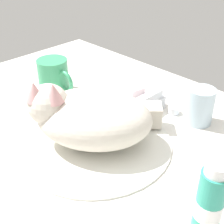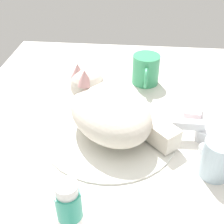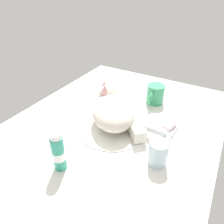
# 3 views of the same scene
# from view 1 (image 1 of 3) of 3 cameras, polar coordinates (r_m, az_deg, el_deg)

# --- Properties ---
(ground_plane) EXTENTS (1.10, 0.83, 0.03)m
(ground_plane) POSITION_cam_1_polar(r_m,az_deg,el_deg) (0.69, -3.07, -6.66)
(ground_plane) COLOR silver
(sink_basin) EXTENTS (0.33, 0.33, 0.01)m
(sink_basin) POSITION_cam_1_polar(r_m,az_deg,el_deg) (0.68, -3.11, -5.35)
(sink_basin) COLOR silver
(sink_basin) RESTS_ON ground_plane
(faucet) EXTENTS (0.12, 0.10, 0.05)m
(faucet) POSITION_cam_1_polar(r_m,az_deg,el_deg) (0.80, 7.94, 2.06)
(faucet) COLOR silver
(faucet) RESTS_ON ground_plane
(cat) EXTENTS (0.29, 0.31, 0.14)m
(cat) POSITION_cam_1_polar(r_m,az_deg,el_deg) (0.65, -4.06, -0.67)
(cat) COLOR beige
(cat) RESTS_ON sink_basin
(coffee_mug) EXTENTS (0.13, 0.08, 0.09)m
(coffee_mug) POSITION_cam_1_polar(r_m,az_deg,el_deg) (0.88, -10.46, 6.46)
(coffee_mug) COLOR #389966
(coffee_mug) RESTS_ON ground_plane
(rinse_cup) EXTENTS (0.06, 0.06, 0.09)m
(rinse_cup) POSITION_cam_1_polar(r_m,az_deg,el_deg) (0.76, 15.63, 1.04)
(rinse_cup) COLOR silver
(rinse_cup) RESTS_ON ground_plane
(soap_dish) EXTENTS (0.09, 0.06, 0.01)m
(soap_dish) POSITION_cam_1_polar(r_m,az_deg,el_deg) (0.85, 3.46, 3.05)
(soap_dish) COLOR white
(soap_dish) RESTS_ON ground_plane
(soap_bar) EXTENTS (0.07, 0.05, 0.02)m
(soap_bar) POSITION_cam_1_polar(r_m,az_deg,el_deg) (0.85, 3.50, 4.10)
(soap_bar) COLOR silver
(soap_bar) RESTS_ON soap_dish
(toothpaste_bottle) EXTENTS (0.04, 0.04, 0.14)m
(toothpaste_bottle) POSITION_cam_1_polar(r_m,az_deg,el_deg) (0.49, 17.23, -15.44)
(toothpaste_bottle) COLOR teal
(toothpaste_bottle) RESTS_ON ground_plane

